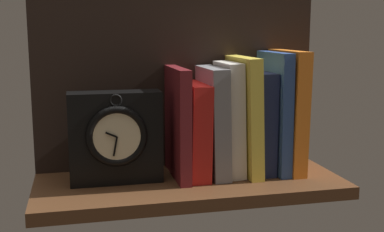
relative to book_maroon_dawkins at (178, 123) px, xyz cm
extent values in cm
cube|color=#4C2D19|center=(1.89, -3.00, -12.60)|extent=(62.14, 25.03, 2.50)
cube|color=black|center=(1.89, 8.91, 8.94)|extent=(62.14, 1.20, 40.58)
cube|color=maroon|center=(0.00, 0.00, 0.00)|extent=(2.34, 16.63, 22.70)
cube|color=red|center=(3.49, 0.00, -1.63)|extent=(4.39, 15.12, 19.51)
cube|color=gray|center=(7.54, 0.00, -0.04)|extent=(4.13, 14.89, 22.71)
cube|color=silver|center=(11.13, 0.00, 0.45)|extent=(3.92, 12.49, 23.68)
cube|color=gold|center=(14.36, 0.00, 0.98)|extent=(3.70, 16.52, 24.74)
cube|color=#192147|center=(17.83, 0.00, -0.61)|extent=(3.62, 12.42, 21.47)
cube|color=#2D4C8E|center=(21.13, 0.00, 1.44)|extent=(2.61, 15.22, 25.59)
cube|color=orange|center=(24.15, 0.00, 1.59)|extent=(3.35, 16.23, 25.92)
cube|color=black|center=(-12.79, -0.86, -2.22)|extent=(18.25, 5.98, 18.25)
torus|color=black|center=(-12.79, -4.26, -1.35)|extent=(11.92, 1.46, 11.92)
cylinder|color=beige|center=(-12.79, -4.26, -1.35)|extent=(9.62, 0.60, 9.62)
cube|color=black|center=(-13.86, -4.76, -0.86)|extent=(2.27, 0.30, 1.25)
cube|color=black|center=(-13.17, -4.76, -3.19)|extent=(1.05, 0.30, 3.75)
torus|color=black|center=(-12.79, -3.86, 5.61)|extent=(2.44, 0.44, 2.44)
camera|label=1|loc=(-20.09, -98.00, 18.95)|focal=46.35mm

